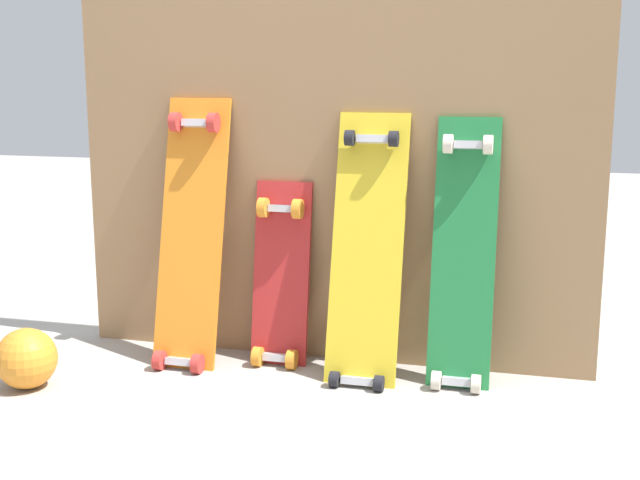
% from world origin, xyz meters
% --- Properties ---
extents(ground_plane, '(12.00, 12.00, 0.00)m').
position_xyz_m(ground_plane, '(0.00, 0.00, 0.00)').
color(ground_plane, '#9E9991').
extents(plywood_wall_panel, '(1.78, 0.04, 1.89)m').
position_xyz_m(plywood_wall_panel, '(0.00, 0.07, 0.94)').
color(plywood_wall_panel, '#99724C').
rests_on(plywood_wall_panel, ground).
extents(skateboard_orange, '(0.22, 0.29, 0.96)m').
position_xyz_m(skateboard_orange, '(-0.45, -0.08, 0.41)').
color(skateboard_orange, orange).
rests_on(skateboard_orange, ground).
extents(skateboard_red, '(0.19, 0.18, 0.68)m').
position_xyz_m(skateboard_red, '(-0.15, -0.02, 0.28)').
color(skateboard_red, '#B22626').
rests_on(skateboard_red, ground).
extents(skateboard_yellow, '(0.23, 0.29, 0.92)m').
position_xyz_m(skateboard_yellow, '(0.16, -0.08, 0.39)').
color(skateboard_yellow, gold).
rests_on(skateboard_yellow, ground).
extents(skateboard_green, '(0.20, 0.23, 0.91)m').
position_xyz_m(skateboard_green, '(0.46, -0.05, 0.39)').
color(skateboard_green, '#1E7238').
rests_on(skateboard_green, ground).
extents(rubber_ball, '(0.19, 0.19, 0.19)m').
position_xyz_m(rubber_ball, '(-0.85, -0.47, 0.10)').
color(rubber_ball, orange).
rests_on(rubber_ball, ground).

